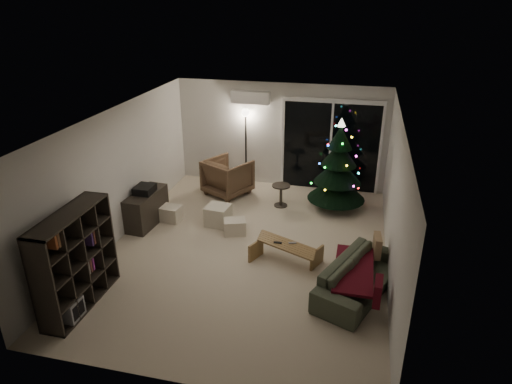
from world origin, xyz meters
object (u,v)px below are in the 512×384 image
christmas_tree (338,165)px  sofa (360,277)px  coffee_table (286,253)px  armchair (228,177)px  bookshelf (64,259)px  media_cabinet (147,208)px

christmas_tree → sofa: bearing=-78.9°
sofa → coffee_table: size_ratio=1.66×
armchair → christmas_tree: size_ratio=0.46×
bookshelf → media_cabinet: size_ratio=1.38×
bookshelf → sofa: (4.30, 1.27, -0.49)m
sofa → christmas_tree: 3.18m
coffee_table → armchair: bearing=149.1°
armchair → coffee_table: (1.84, -2.63, -0.25)m
sofa → coffee_table: sofa is taller
bookshelf → media_cabinet: (0.00, 2.66, -0.42)m
media_cabinet → coffee_table: (3.02, -0.79, -0.17)m
media_cabinet → christmas_tree: (3.71, 1.65, 0.67)m
sofa → media_cabinet: bearing=94.9°
sofa → christmas_tree: christmas_tree is taller
coffee_table → christmas_tree: (0.68, 2.44, 0.83)m
bookshelf → christmas_tree: christmas_tree is taller
coffee_table → christmas_tree: bearing=98.4°
coffee_table → christmas_tree: size_ratio=0.57×
armchair → coffee_table: size_ratio=0.82×
media_cabinet → sofa: size_ratio=0.58×
bookshelf → armchair: bearing=60.2°
media_cabinet → christmas_tree: size_ratio=0.55×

